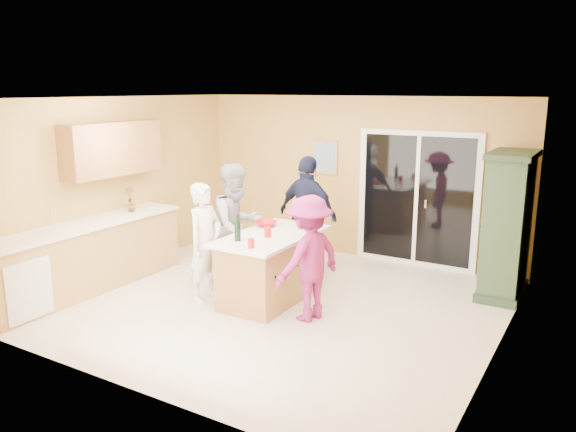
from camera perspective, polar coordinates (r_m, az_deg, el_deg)
The scene contains 22 objects.
floor at distance 7.38m, azimuth -1.41°, elevation -8.76°, with size 5.50×5.50×0.00m, color beige.
ceiling at distance 6.86m, azimuth -1.54°, elevation 11.88°, with size 5.50×5.00×0.10m, color white.
wall_back at distance 9.18m, azimuth 6.85°, elevation 3.90°, with size 5.50×0.10×2.60m, color #F0BA63.
wall_front at distance 5.12m, azimuth -16.51°, elevation -3.77°, with size 5.50×0.10×2.60m, color #F0BA63.
wall_left at distance 8.75m, azimuth -16.94°, elevation 2.99°, with size 0.10×5.00×2.60m, color #F0BA63.
wall_right at distance 6.05m, azimuth 21.22°, elevation -1.60°, with size 0.10×5.00×2.60m, color #F0BA63.
left_cabinet_run at distance 8.05m, azimuth -20.57°, elevation -4.25°, with size 0.65×3.05×1.24m.
upper_cabinets at distance 8.42m, azimuth -17.39°, elevation 6.54°, with size 0.35×1.60×0.75m, color #B08244.
sliding_door at distance 8.83m, azimuth 12.95°, elevation 1.66°, with size 1.90×0.07×2.10m.
framed_picture at distance 9.35m, azimuth 3.74°, elevation 5.99°, with size 0.46×0.04×0.56m.
kitchen_island at distance 7.36m, azimuth -1.71°, elevation -5.40°, with size 0.91×1.68×0.88m.
green_hutch at distance 7.90m, azimuth 21.38°, elevation -1.04°, with size 0.55×1.05×1.93m.
woman_white at distance 7.30m, azimuth -8.40°, elevation -2.69°, with size 0.57×0.37×1.55m, color silver.
woman_grey at distance 7.71m, azimuth -5.20°, elevation -1.07°, with size 0.84×0.66×1.73m, color #959597.
woman_navy at distance 8.39m, azimuth 2.02°, elevation 0.18°, with size 1.03×0.43×1.75m, color #161A31.
woman_magenta at distance 6.65m, azimuth 2.12°, elevation -4.32°, with size 0.98×0.56×1.51m, color #97216A.
serving_bowl at distance 7.66m, azimuth -2.22°, elevation -0.76°, with size 0.29×0.29×0.07m, color red.
tulip_vase at distance 8.54m, azimuth -15.72°, elevation 1.69°, with size 0.20×0.14×0.39m, color #A41110.
tumbler_near at distance 7.10m, azimuth -2.08°, elevation -1.65°, with size 0.09×0.09×0.13m, color red.
tumbler_far at distance 6.63m, azimuth -3.78°, elevation -2.79°, with size 0.08×0.08×0.11m, color red.
wine_bottle at distance 6.92m, azimuth -5.14°, elevation -1.50°, with size 0.08×0.08×0.33m.
white_plate at distance 7.60m, azimuth 2.28°, elevation -1.10°, with size 0.19×0.19×0.01m, color white.
Camera 1 is at (3.64, -5.81, 2.72)m, focal length 35.00 mm.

